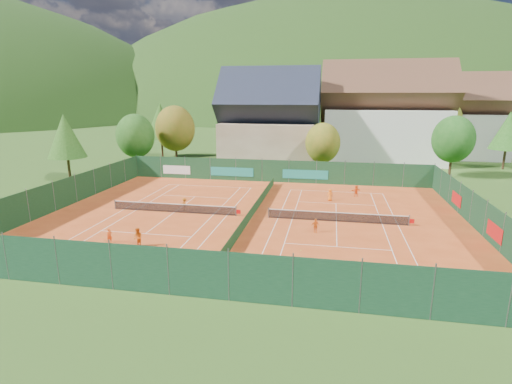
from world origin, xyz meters
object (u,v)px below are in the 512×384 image
at_px(chalet, 270,125).
at_px(hotel_block_a, 385,119).
at_px(player_right_far_b, 356,191).
at_px(player_right_near, 315,226).
at_px(ball_hopper, 409,274).
at_px(player_left_far, 185,204).
at_px(player_right_far_a, 330,195).
at_px(player_left_mid, 138,237).
at_px(player_left_near, 109,236).
at_px(hotel_block_b, 458,121).

bearing_deg(chalet, hotel_block_a, 17.53).
relative_size(hotel_block_a, player_right_far_b, 16.46).
xyz_separation_m(chalet, player_right_near, (9.18, -33.37, -6.01)).
height_order(ball_hopper, player_left_far, player_left_far).
xyz_separation_m(player_right_near, player_right_far_a, (1.14, 10.85, 0.06)).
xyz_separation_m(chalet, player_left_mid, (-4.20, -39.23, -5.87)).
bearing_deg(player_left_far, player_left_near, 94.82).
xyz_separation_m(player_left_mid, player_left_far, (0.06, 9.99, -0.08)).
distance_m(hotel_block_a, player_left_far, 42.68).
xyz_separation_m(player_left_near, player_right_far_b, (20.12, 18.88, 0.06)).
relative_size(hotel_block_a, hotel_block_b, 1.25).
xyz_separation_m(hotel_block_b, player_right_far_b, (-19.72, -33.97, -5.96)).
xyz_separation_m(player_left_near, player_right_near, (16.02, 5.48, 0.02)).
distance_m(ball_hopper, player_right_far_a, 19.74).
xyz_separation_m(ball_hopper, player_right_far_b, (-2.11, 21.64, 0.10)).
xyz_separation_m(chalet, ball_hopper, (15.39, -41.61, -6.07)).
bearing_deg(ball_hopper, player_left_far, 147.65).
relative_size(chalet, player_right_far_b, 12.35).
relative_size(hotel_block_b, player_left_far, 12.72).
distance_m(hotel_block_a, ball_hopper, 48.23).
xyz_separation_m(player_right_near, player_right_far_b, (4.10, 13.40, 0.04)).
bearing_deg(player_right_near, player_right_far_b, 55.83).
distance_m(chalet, hotel_block_b, 35.85).
distance_m(player_right_far_a, player_right_far_b, 3.91).
xyz_separation_m(hotel_block_a, player_left_mid, (-23.20, -45.23, -6.63)).
bearing_deg(player_right_far_a, hotel_block_b, -138.04).
relative_size(hotel_block_b, player_left_near, 14.58).
relative_size(player_left_near, player_right_far_b, 0.90).
xyz_separation_m(hotel_block_b, player_right_far_a, (-22.68, -36.53, -5.94)).
relative_size(player_left_near, player_left_mid, 0.78).
distance_m(player_left_near, player_right_far_b, 27.59).
bearing_deg(player_left_mid, hotel_block_a, 89.83).
xyz_separation_m(hotel_block_a, hotel_block_b, (14.00, 8.00, -0.76)).
bearing_deg(player_right_near, player_left_far, 145.56).
bearing_deg(hotel_block_b, ball_hopper, -107.57).
bearing_deg(player_right_near, player_right_far_a, 66.82).
bearing_deg(player_left_mid, chalet, 110.87).
distance_m(hotel_block_b, player_right_far_b, 39.73).
bearing_deg(player_left_near, chalet, 38.62).
height_order(player_left_mid, player_right_near, player_left_mid).
distance_m(hotel_block_a, player_left_near, 52.21).
distance_m(chalet, player_left_near, 39.91).
bearing_deg(ball_hopper, hotel_block_b, 72.43).
xyz_separation_m(player_left_mid, player_right_near, (13.38, 5.85, -0.14)).
relative_size(player_left_far, player_right_far_a, 1.01).
height_order(ball_hopper, player_right_far_a, player_right_far_a).
bearing_deg(hotel_block_b, player_left_mid, -124.95).
relative_size(chalet, player_left_mid, 10.71).
distance_m(player_left_far, player_right_far_b, 19.73).
height_order(hotel_block_b, player_right_far_b, hotel_block_b).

